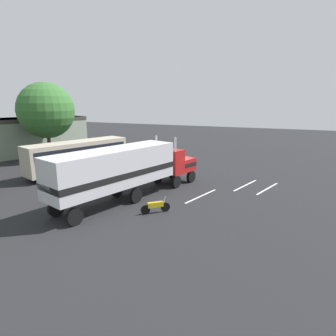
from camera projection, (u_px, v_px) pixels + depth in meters
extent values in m
plane|color=#232326|center=(175.00, 182.00, 27.14)|extent=(120.00, 120.00, 0.00)
cube|color=silver|center=(201.00, 196.00, 23.04)|extent=(4.26, 1.42, 0.01)
cube|color=silver|center=(245.00, 185.00, 25.95)|extent=(4.24, 1.50, 0.01)
cube|color=silver|center=(267.00, 189.00, 24.98)|extent=(4.23, 1.53, 0.01)
cube|color=#B21919|center=(180.00, 164.00, 27.08)|extent=(2.44, 2.91, 1.20)
cube|color=#B21919|center=(169.00, 161.00, 25.77)|extent=(2.06, 2.80, 2.20)
cube|color=silver|center=(186.00, 162.00, 27.79)|extent=(0.68, 2.03, 1.08)
cube|color=black|center=(180.00, 163.00, 27.07)|extent=(2.45, 2.95, 0.36)
cylinder|color=silver|center=(156.00, 154.00, 25.90)|extent=(0.18, 0.18, 3.40)
cylinder|color=silver|center=(175.00, 157.00, 24.54)|extent=(0.18, 0.18, 3.40)
cube|color=silver|center=(115.00, 168.00, 20.89)|extent=(10.80, 5.51, 2.80)
cube|color=black|center=(115.00, 173.00, 20.99)|extent=(10.82, 5.55, 0.44)
cylinder|color=silver|center=(162.00, 171.00, 27.18)|extent=(1.43, 0.99, 0.64)
cylinder|color=black|center=(173.00, 173.00, 28.26)|extent=(1.14, 0.60, 1.10)
cylinder|color=black|center=(191.00, 177.00, 26.89)|extent=(1.14, 0.60, 1.10)
cylinder|color=black|center=(158.00, 178.00, 26.54)|extent=(1.14, 0.60, 1.10)
cylinder|color=black|center=(176.00, 182.00, 25.17)|extent=(1.14, 0.60, 1.10)
cylinder|color=black|center=(117.00, 190.00, 22.84)|extent=(1.14, 0.60, 1.10)
cylinder|color=black|center=(136.00, 196.00, 21.47)|extent=(1.14, 0.60, 1.10)
cylinder|color=black|center=(56.00, 209.00, 18.91)|extent=(1.14, 0.60, 1.10)
cylinder|color=black|center=(75.00, 217.00, 17.54)|extent=(1.14, 0.60, 1.10)
cylinder|color=#2D3347|center=(126.00, 182.00, 25.54)|extent=(0.18, 0.18, 0.82)
cylinder|color=#2D3347|center=(124.00, 182.00, 25.47)|extent=(0.18, 0.18, 0.82)
cylinder|color=#A5728C|center=(125.00, 175.00, 25.35)|extent=(0.34, 0.34, 0.58)
sphere|color=tan|center=(124.00, 170.00, 25.25)|extent=(0.23, 0.23, 0.23)
cube|color=black|center=(124.00, 174.00, 25.51)|extent=(0.30, 0.29, 0.36)
cube|color=#BFB29E|center=(78.00, 155.00, 30.09)|extent=(11.23, 5.97, 2.90)
cube|color=black|center=(78.00, 150.00, 29.95)|extent=(10.62, 5.80, 0.90)
cylinder|color=black|center=(105.00, 161.00, 34.12)|extent=(1.04, 0.59, 1.00)
cylinder|color=black|center=(116.00, 164.00, 32.66)|extent=(1.04, 0.59, 1.00)
cylinder|color=black|center=(40.00, 173.00, 28.48)|extent=(1.04, 0.59, 1.00)
cylinder|color=black|center=(51.00, 177.00, 27.01)|extent=(1.04, 0.59, 1.00)
cylinder|color=black|center=(165.00, 207.00, 19.77)|extent=(0.52, 0.55, 0.66)
cylinder|color=black|center=(145.00, 210.00, 19.29)|extent=(0.52, 0.55, 0.66)
cube|color=gold|center=(155.00, 205.00, 19.47)|extent=(0.93, 0.97, 0.36)
cylinder|color=silver|center=(164.00, 201.00, 19.64)|extent=(0.24, 0.25, 0.69)
cylinder|color=brown|center=(49.00, 145.00, 37.12)|extent=(0.44, 0.44, 3.87)
sphere|color=#356C2E|center=(46.00, 110.00, 36.09)|extent=(7.07, 7.07, 7.07)
cube|color=gray|center=(7.00, 138.00, 38.88)|extent=(22.35, 11.94, 5.18)
cube|color=#3F3833|center=(5.00, 121.00, 38.34)|extent=(22.48, 12.07, 0.50)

